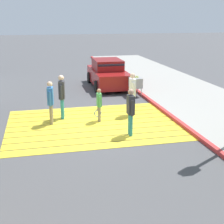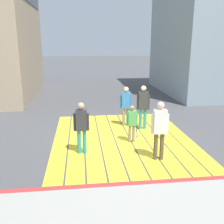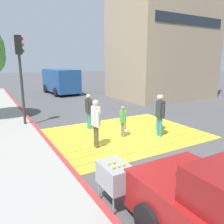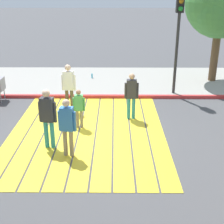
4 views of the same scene
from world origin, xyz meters
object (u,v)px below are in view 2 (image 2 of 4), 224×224
Objects in this scene: pedestrian_adult_side at (143,104)px; pedestrian_teen_behind at (126,104)px; pedestrian_adult_lead at (81,124)px; pedestrian_adult_trailing at (160,127)px; pedestrian_child_with_racket at (132,122)px.

pedestrian_teen_behind is (0.47, 0.61, -0.07)m from pedestrian_adult_side.
pedestrian_adult_side is 1.07× the size of pedestrian_teen_behind.
pedestrian_adult_trailing reaches higher than pedestrian_adult_lead.
pedestrian_adult_trailing reaches higher than pedestrian_teen_behind.
pedestrian_adult_lead is at bearing 144.67° from pedestrian_teen_behind.
pedestrian_adult_side is at bearing -3.93° from pedestrian_adult_trailing.
pedestrian_child_with_racket is at bearing -66.33° from pedestrian_adult_lead.
pedestrian_adult_lead is 0.99× the size of pedestrian_teen_behind.
pedestrian_adult_trailing is at bearing -160.95° from pedestrian_child_with_racket.
pedestrian_teen_behind reaches higher than pedestrian_child_with_racket.
pedestrian_adult_trailing reaches higher than pedestrian_child_with_racket.
pedestrian_adult_lead is 3.25m from pedestrian_adult_side.
pedestrian_adult_side is 1.57m from pedestrian_child_with_racket.
pedestrian_adult_lead is at bearing 131.00° from pedestrian_adult_side.
pedestrian_adult_side reaches higher than pedestrian_teen_behind.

